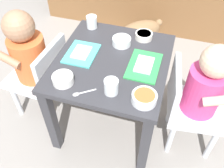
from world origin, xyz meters
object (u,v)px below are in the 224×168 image
(seated_child_right, at_px, (202,90))
(spoon_by_left_tray, at_px, (82,93))
(veggie_bowl_near, at_px, (63,79))
(dining_table, at_px, (112,73))
(veggie_bowl_far, at_px, (144,35))
(dog, at_px, (133,34))
(food_tray_left, at_px, (82,53))
(water_cup_left, at_px, (92,23))
(food_tray_right, at_px, (144,65))
(water_cup_right, at_px, (111,87))
(seated_child_left, at_px, (31,56))
(cereal_bowl_left_side, at_px, (122,41))
(cereal_bowl_right_side, at_px, (144,98))

(seated_child_right, xyz_separation_m, spoon_by_left_tray, (-0.48, -0.23, 0.07))
(veggie_bowl_near, height_order, spoon_by_left_tray, veggie_bowl_near)
(dining_table, relative_size, veggie_bowl_far, 6.39)
(dining_table, height_order, seated_child_right, seated_child_right)
(veggie_bowl_near, xyz_separation_m, veggie_bowl_far, (0.26, 0.41, -0.00))
(dog, distance_m, food_tray_left, 0.68)
(water_cup_left, xyz_separation_m, spoon_by_left_tray, (0.12, -0.46, -0.03))
(food_tray_right, bearing_deg, water_cup_right, -116.30)
(water_cup_left, height_order, spoon_by_left_tray, water_cup_left)
(food_tray_right, distance_m, veggie_bowl_far, 0.21)
(seated_child_left, distance_m, water_cup_left, 0.36)
(dog, bearing_deg, dining_table, -87.24)
(seated_child_left, distance_m, veggie_bowl_far, 0.58)
(seated_child_left, height_order, dog, seated_child_left)
(food_tray_right, distance_m, water_cup_right, 0.22)
(dining_table, bearing_deg, water_cup_left, 128.50)
(dog, bearing_deg, veggie_bowl_near, -98.84)
(cereal_bowl_left_side, bearing_deg, dog, 94.73)
(food_tray_right, height_order, veggie_bowl_far, veggie_bowl_far)
(veggie_bowl_near, bearing_deg, food_tray_left, 88.79)
(water_cup_left, distance_m, water_cup_right, 0.48)
(spoon_by_left_tray, bearing_deg, food_tray_left, 111.62)
(food_tray_right, xyz_separation_m, cereal_bowl_left_side, (-0.14, 0.12, 0.01))
(seated_child_right, distance_m, spoon_by_left_tray, 0.53)
(veggie_bowl_near, height_order, cereal_bowl_right_side, cereal_bowl_right_side)
(cereal_bowl_right_side, bearing_deg, food_tray_left, 149.08)
(cereal_bowl_left_side, xyz_separation_m, spoon_by_left_tray, (-0.07, -0.36, -0.02))
(dining_table, bearing_deg, food_tray_right, 1.66)
(seated_child_right, height_order, water_cup_left, seated_child_right)
(seated_child_right, distance_m, food_tray_right, 0.28)
(veggie_bowl_near, relative_size, cereal_bowl_right_side, 0.90)
(veggie_bowl_far, bearing_deg, spoon_by_left_tray, -109.99)
(dog, xyz_separation_m, cereal_bowl_left_side, (0.04, -0.48, 0.29))
(seated_child_right, xyz_separation_m, water_cup_right, (-0.37, -0.19, 0.09))
(cereal_bowl_left_side, distance_m, veggie_bowl_far, 0.13)
(food_tray_right, height_order, cereal_bowl_right_side, cereal_bowl_right_side)
(seated_child_right, bearing_deg, water_cup_left, 158.94)
(veggie_bowl_near, xyz_separation_m, spoon_by_left_tray, (0.10, -0.04, -0.02))
(veggie_bowl_near, bearing_deg, dining_table, 51.76)
(veggie_bowl_near, bearing_deg, food_tray_right, 33.33)
(dining_table, distance_m, water_cup_right, 0.23)
(dog, height_order, veggie_bowl_far, veggie_bowl_far)
(food_tray_left, distance_m, cereal_bowl_left_side, 0.20)
(seated_child_right, xyz_separation_m, dog, (-0.45, 0.62, -0.21))
(water_cup_right, xyz_separation_m, cereal_bowl_right_side, (0.14, -0.01, -0.01))
(dog, xyz_separation_m, veggie_bowl_far, (0.13, -0.40, 0.29))
(food_tray_right, bearing_deg, dog, 106.56)
(water_cup_left, bearing_deg, dining_table, -51.50)
(seated_child_right, distance_m, veggie_bowl_far, 0.39)
(dining_table, distance_m, spoon_by_left_tray, 0.26)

